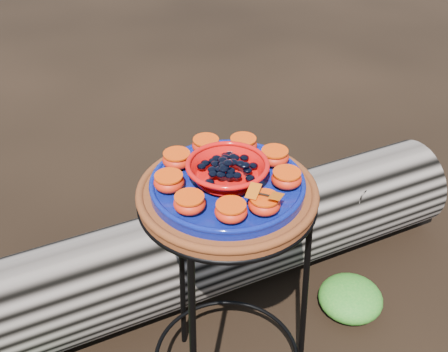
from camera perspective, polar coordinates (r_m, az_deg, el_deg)
plant_stand at (r=1.50m, az=0.29°, el=-13.22°), size 0.44×0.44×0.70m
terracotta_saucer at (r=1.25m, az=0.34°, el=-1.99°), size 0.40×0.40×0.03m
cobalt_plate at (r=1.23m, az=0.35°, el=-0.97°), size 0.34×0.34×0.02m
red_bowl at (r=1.21m, az=0.35°, el=0.36°), size 0.17×0.17×0.05m
glass_gems at (r=1.19m, az=0.36°, el=1.74°), size 0.13×0.13×0.02m
orange_half_0 at (r=1.13m, az=4.11°, el=-2.87°), size 0.07×0.07×0.04m
orange_half_1 at (r=1.21m, az=6.37°, el=-0.28°), size 0.07×0.07×0.04m
orange_half_2 at (r=1.28m, az=5.15°, el=1.94°), size 0.07×0.07×0.04m
orange_half_3 at (r=1.32m, az=1.96°, el=3.20°), size 0.07×0.07×0.04m
orange_half_4 at (r=1.31m, az=-1.84°, el=3.10°), size 0.07×0.07×0.04m
orange_half_5 at (r=1.27m, az=-4.81°, el=1.66°), size 0.07×0.07×0.04m
orange_half_6 at (r=1.20m, az=-5.61°, el=-0.63°), size 0.07×0.07×0.04m
orange_half_7 at (r=1.13m, az=-3.52°, el=-2.80°), size 0.07×0.07×0.04m
orange_half_8 at (r=1.11m, az=0.71°, el=-3.62°), size 0.07×0.07×0.04m
butterfly at (r=1.12m, az=4.17°, el=-1.83°), size 0.10×0.09×0.02m
driftwood_log at (r=1.94m, az=-0.64°, el=-6.94°), size 1.81×0.82×0.33m
foliage_right at (r=1.97m, az=12.74°, el=-11.93°), size 0.22×0.22×0.11m
foliage_back at (r=1.94m, az=-14.17°, el=-12.55°), size 0.27×0.27×0.13m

